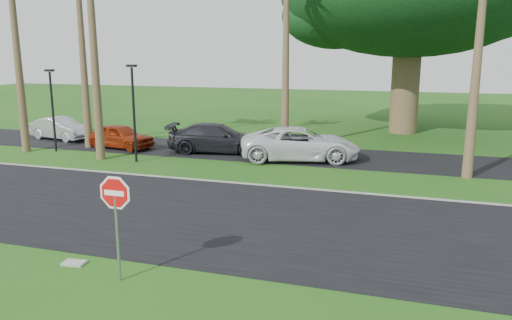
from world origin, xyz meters
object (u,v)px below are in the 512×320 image
at_px(stop_sign_near, 116,207).
at_px(car_red, 120,136).
at_px(car_dark, 217,138).
at_px(car_minivan, 300,144).
at_px(car_silver, 61,129).

height_order(stop_sign_near, car_red, stop_sign_near).
bearing_deg(car_dark, car_minivan, -108.87).
distance_m(car_silver, car_dark, 10.59).
xyz_separation_m(stop_sign_near, car_silver, (-14.19, 15.64, -1.10)).
bearing_deg(stop_sign_near, car_dark, 103.70).
distance_m(stop_sign_near, car_dark, 15.33).
xyz_separation_m(car_dark, car_minivan, (4.62, -0.58, 0.05)).
bearing_deg(car_silver, car_dark, -83.87).
relative_size(car_red, car_minivan, 0.68).
bearing_deg(car_minivan, car_silver, 70.84).
bearing_deg(car_silver, stop_sign_near, -127.42).
height_order(stop_sign_near, car_minivan, stop_sign_near).
distance_m(stop_sign_near, car_minivan, 14.34).
xyz_separation_m(stop_sign_near, car_minivan, (0.99, 14.27, -0.97)).
bearing_deg(car_red, car_minivan, -81.88).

